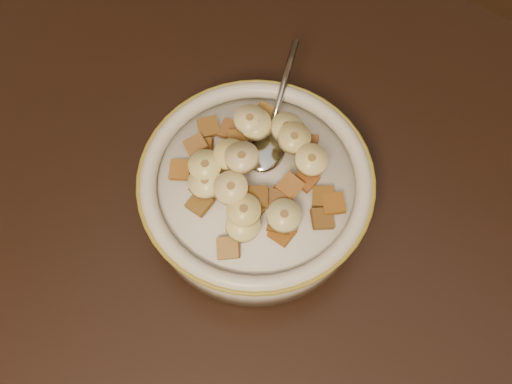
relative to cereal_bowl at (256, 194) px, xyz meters
The scene contains 45 objects.
cereal_bowl is the anchor object (origin of this frame).
milk 0.03m from the cereal_bowl, ahead, with size 0.18×0.18×0.00m, color silver.
spoon 0.05m from the cereal_bowl, 111.65° to the left, with size 0.04×0.05×0.01m, color #9F9F9F.
cereal_square_0 0.07m from the cereal_bowl, 74.79° to the left, with size 0.02×0.02×0.01m, color brown.
cereal_square_1 0.06m from the cereal_bowl, 15.03° to the left, with size 0.02×0.02×0.01m, color brown.
cereal_square_2 0.05m from the cereal_bowl, 50.41° to the right, with size 0.02×0.02×0.01m, color brown.
cereal_square_3 0.06m from the cereal_bowl, 149.44° to the left, with size 0.02×0.02×0.01m, color brown.
cereal_square_4 0.05m from the cereal_bowl, 16.46° to the right, with size 0.02×0.02×0.01m, color brown.
cereal_square_5 0.07m from the cereal_bowl, 116.10° to the right, with size 0.02×0.02×0.01m, color brown.
cereal_square_6 0.06m from the cereal_bowl, 28.65° to the right, with size 0.02×0.02×0.01m, color brown.
cereal_square_7 0.07m from the cereal_bowl, behind, with size 0.02×0.02×0.01m, color brown.
cereal_square_8 0.06m from the cereal_bowl, 19.69° to the right, with size 0.02×0.02×0.01m, color brown.
cereal_square_9 0.08m from the cereal_bowl, 150.79° to the right, with size 0.02×0.02×0.01m, color brown.
cereal_square_10 0.06m from the cereal_bowl, 18.71° to the right, with size 0.02×0.02×0.01m, color brown.
cereal_square_11 0.06m from the cereal_bowl, 34.74° to the left, with size 0.02×0.02×0.01m, color #985422.
cereal_square_12 0.07m from the cereal_bowl, 74.29° to the left, with size 0.02×0.02×0.01m, color brown.
cereal_square_13 0.06m from the cereal_bowl, 61.29° to the right, with size 0.02×0.02×0.01m, color brown.
cereal_square_14 0.05m from the cereal_bowl, 119.20° to the right, with size 0.02×0.02×0.01m, color brown.
cereal_square_15 0.08m from the cereal_bowl, 72.93° to the right, with size 0.02×0.02×0.01m, color olive.
cereal_square_16 0.06m from the cereal_bowl, 127.81° to the right, with size 0.02×0.02×0.01m, color brown.
cereal_square_17 0.08m from the cereal_bowl, 166.24° to the left, with size 0.02×0.02×0.01m, color brown.
cereal_square_18 0.08m from the cereal_bowl, 119.84° to the left, with size 0.02×0.02×0.01m, color olive.
cereal_square_19 0.08m from the cereal_bowl, behind, with size 0.02×0.02×0.01m, color brown.
cereal_square_20 0.07m from the cereal_bowl, 20.45° to the left, with size 0.02×0.02×0.01m, color brown.
cereal_square_21 0.07m from the cereal_bowl, 87.44° to the left, with size 0.02×0.02×0.01m, color brown.
cereal_square_22 0.05m from the cereal_bowl, ahead, with size 0.02×0.02×0.01m, color brown.
cereal_square_23 0.08m from the cereal_bowl, 16.75° to the left, with size 0.02×0.02×0.01m, color brown.
cereal_square_24 0.07m from the cereal_bowl, 29.69° to the right, with size 0.02×0.02×0.01m, color #9B531F.
cereal_square_25 0.06m from the cereal_bowl, 150.63° to the right, with size 0.02×0.02×0.01m, color brown.
cereal_square_26 0.08m from the cereal_bowl, ahead, with size 0.02×0.02×0.01m, color brown.
cereal_square_27 0.07m from the cereal_bowl, 152.26° to the left, with size 0.02×0.02×0.01m, color brown.
cereal_square_28 0.07m from the cereal_bowl, 112.56° to the left, with size 0.02×0.02×0.01m, color brown.
banana_slice_0 0.07m from the cereal_bowl, 96.20° to the left, with size 0.03×0.03×0.01m, color #F6EA9E.
banana_slice_1 0.07m from the cereal_bowl, 127.37° to the left, with size 0.03×0.03×0.01m, color #D9C77E.
banana_slice_2 0.08m from the cereal_bowl, 133.23° to the left, with size 0.03×0.03×0.01m, color #EEDC92.
banana_slice_3 0.07m from the cereal_bowl, 23.16° to the right, with size 0.03×0.03×0.01m, color beige.
banana_slice_4 0.07m from the cereal_bowl, 148.76° to the right, with size 0.03×0.03×0.01m, color #E8D48B.
banana_slice_5 0.07m from the cereal_bowl, 79.46° to the left, with size 0.03×0.03×0.01m, color tan.
banana_slice_6 0.06m from the cereal_bowl, behind, with size 0.03×0.03×0.01m, color #F7E679.
banana_slice_7 0.06m from the cereal_bowl, 100.83° to the right, with size 0.03×0.03×0.01m, color #FADE85.
banana_slice_8 0.07m from the cereal_bowl, 169.79° to the right, with size 0.03×0.03×0.01m, color #E9CD8A.
banana_slice_9 0.07m from the cereal_bowl, 65.86° to the right, with size 0.03×0.03×0.01m, color #DDD371.
banana_slice_10 0.07m from the cereal_bowl, 68.11° to the right, with size 0.03×0.03×0.01m, color #CFC278.
banana_slice_11 0.07m from the cereal_bowl, 48.08° to the left, with size 0.03×0.03×0.01m, color #F1DD87.
banana_slice_12 0.07m from the cereal_bowl, 130.52° to the right, with size 0.03×0.03×0.01m, color #D3C88A.
Camera 1 is at (-0.07, -0.12, 1.29)m, focal length 40.00 mm.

